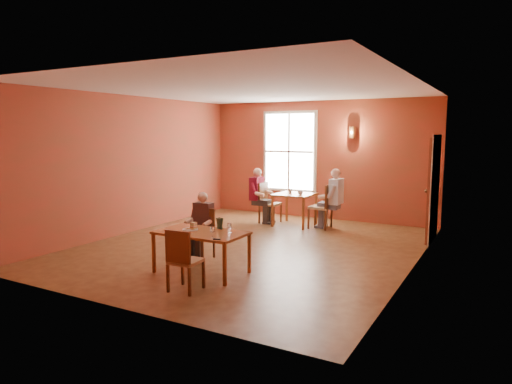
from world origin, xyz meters
The scene contains 29 objects.
ground centered at (0.00, 0.00, 0.00)m, with size 6.00×7.00×0.01m, color brown.
wall_back centered at (0.00, 3.50, 1.50)m, with size 6.00×0.04×3.00m, color brown.
wall_front centered at (0.00, -3.50, 1.50)m, with size 6.00×0.04×3.00m, color brown.
wall_left centered at (-3.00, 0.00, 1.50)m, with size 0.04×7.00×3.00m, color brown.
wall_right centered at (3.00, 0.00, 1.50)m, with size 0.04×7.00×3.00m, color brown.
ceiling centered at (0.00, 0.00, 3.00)m, with size 6.00×7.00×0.04m, color white.
window centered at (-0.80, 3.45, 1.70)m, with size 1.36×0.10×1.96m, color white.
door centered at (2.94, 2.30, 1.05)m, with size 0.12×1.04×2.10m, color maroon.
wall_sconce centered at (0.90, 3.40, 2.20)m, with size 0.16×0.16×0.28m, color brown.
main_table centered at (0.12, -1.79, 0.33)m, with size 1.41×0.79×0.66m, color brown, non-canonical shape.
chair_diner_main centered at (-0.38, -1.14, 0.44)m, with size 0.39×0.39×0.87m, color #482610, non-canonical shape.
diner_main centered at (-0.38, -1.17, 0.56)m, with size 0.44×0.44×1.11m, color black, non-canonical shape.
chair_empty centered at (0.41, -2.57, 0.44)m, with size 0.39×0.39×0.89m, color #3C1B0C, non-canonical shape.
plate_food centered at (-0.10, -1.78, 0.68)m, with size 0.25×0.25×0.03m, color white.
sandwich centered at (-0.06, -1.75, 0.71)m, with size 0.09×0.08×0.11m, color tan.
goblet_a centered at (0.56, -1.67, 0.74)m, with size 0.07×0.07×0.17m, color white, non-canonical shape.
goblet_b centered at (0.72, -1.89, 0.74)m, with size 0.06×0.06×0.16m, color white, non-canonical shape.
goblet_c centered at (0.47, -1.99, 0.74)m, with size 0.07×0.07×0.16m, color white, non-canonical shape.
menu_stand centered at (0.27, -1.50, 0.75)m, with size 0.11×0.06×0.18m, color #284432.
knife centered at (0.03, -2.00, 0.66)m, with size 0.17×0.01×0.00m, color white.
napkin centered at (-0.31, -2.02, 0.66)m, with size 0.16×0.16×0.01m, color white.
sunglasses centered at (0.64, -2.12, 0.67)m, with size 0.11×0.03×0.01m, color black.
second_table centered at (-0.12, 2.31, 0.38)m, with size 0.86×0.86×0.76m, color brown, non-canonical shape.
chair_diner_white centered at (0.53, 2.31, 0.51)m, with size 0.45×0.45×1.03m, color #4D2817, non-canonical shape.
diner_white centered at (0.56, 2.31, 0.67)m, with size 0.54×0.54×1.34m, color silver, non-canonical shape.
chair_diner_maroon centered at (-0.77, 2.31, 0.49)m, with size 0.43×0.43×0.98m, color #3F2311, non-canonical shape.
diner_maroon centered at (-0.80, 2.31, 0.65)m, with size 0.52×0.52×1.29m, color maroon, non-canonical shape.
cup_a centered at (0.06, 2.23, 0.81)m, with size 0.12×0.12×0.10m, color white.
cup_b centered at (-0.28, 2.40, 0.81)m, with size 0.10×0.10×0.09m, color silver.
Camera 1 is at (4.26, -7.49, 2.20)m, focal length 32.00 mm.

